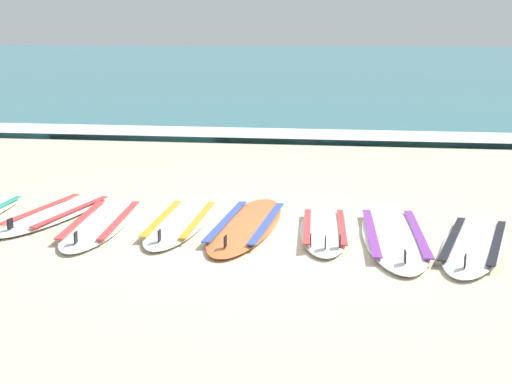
% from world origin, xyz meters
% --- Properties ---
extents(ground_plane, '(80.00, 80.00, 0.00)m').
position_xyz_m(ground_plane, '(0.00, 0.00, 0.00)').
color(ground_plane, beige).
extents(sea, '(80.00, 60.00, 0.10)m').
position_xyz_m(sea, '(0.00, 36.10, 0.05)').
color(sea, teal).
rests_on(sea, ground).
extents(wave_foam_strip, '(80.00, 1.32, 0.11)m').
position_xyz_m(wave_foam_strip, '(0.00, 6.76, 0.06)').
color(wave_foam_strip, white).
rests_on(wave_foam_strip, ground).
extents(surfboard_2, '(0.90, 2.23, 0.18)m').
position_xyz_m(surfboard_2, '(-2.41, 0.51, 0.04)').
color(surfboard_2, white).
rests_on(surfboard_2, ground).
extents(surfboard_3, '(0.78, 2.36, 0.18)m').
position_xyz_m(surfboard_3, '(-1.78, 0.19, 0.04)').
color(surfboard_3, white).
rests_on(surfboard_3, ground).
extents(surfboard_4, '(0.59, 2.24, 0.18)m').
position_xyz_m(surfboard_4, '(-0.94, 0.34, 0.04)').
color(surfboard_4, silver).
rests_on(surfboard_4, ground).
extents(surfboard_5, '(0.73, 2.50, 0.18)m').
position_xyz_m(surfboard_5, '(-0.22, 0.32, 0.04)').
color(surfboard_5, orange).
rests_on(surfboard_5, ground).
extents(surfboard_6, '(0.63, 2.02, 0.18)m').
position_xyz_m(surfboard_6, '(0.62, 0.24, 0.04)').
color(surfboard_6, silver).
rests_on(surfboard_6, ground).
extents(surfboard_7, '(0.79, 2.59, 0.18)m').
position_xyz_m(surfboard_7, '(1.33, 0.12, 0.04)').
color(surfboard_7, white).
rests_on(surfboard_7, ground).
extents(surfboard_8, '(1.06, 2.38, 0.18)m').
position_xyz_m(surfboard_8, '(2.09, -0.05, 0.04)').
color(surfboard_8, white).
rests_on(surfboard_8, ground).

